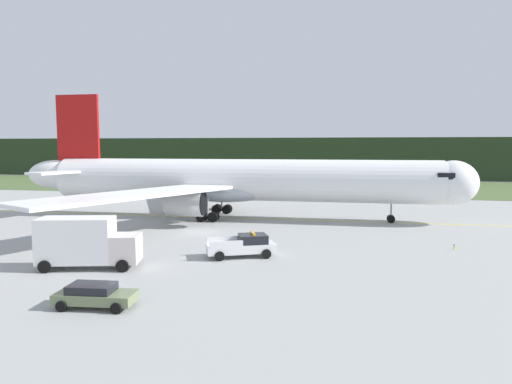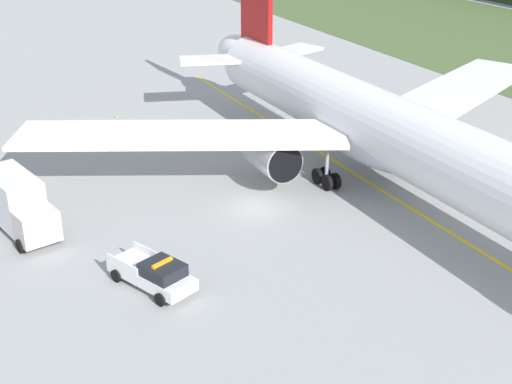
# 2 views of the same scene
# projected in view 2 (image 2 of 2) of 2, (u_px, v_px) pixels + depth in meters

# --- Properties ---
(ground) EXTENTS (320.00, 320.00, 0.00)m
(ground) POSITION_uv_depth(u_px,v_px,m) (257.00, 208.00, 48.02)
(ground) COLOR #989A98
(taxiway_centerline_main) EXTENTS (74.53, 1.57, 0.01)m
(taxiway_centerline_main) POSITION_uv_depth(u_px,v_px,m) (388.00, 194.00, 50.06)
(taxiway_centerline_main) COLOR yellow
(taxiway_centerline_main) RESTS_ON ground
(airliner) EXTENTS (55.94, 49.61, 15.37)m
(airliner) POSITION_uv_depth(u_px,v_px,m) (386.00, 131.00, 48.92)
(airliner) COLOR white
(airliner) RESTS_ON ground
(ops_pickup_truck) EXTENTS (5.79, 4.01, 1.94)m
(ops_pickup_truck) POSITION_uv_depth(u_px,v_px,m) (154.00, 273.00, 38.25)
(ops_pickup_truck) COLOR silver
(ops_pickup_truck) RESTS_ON ground
(catering_truck) EXTENTS (7.48, 4.08, 3.87)m
(catering_truck) POSITION_uv_depth(u_px,v_px,m) (18.00, 203.00, 44.16)
(catering_truck) COLOR beige
(catering_truck) RESTS_ON ground
(taxiway_edge_light_west) EXTENTS (0.12, 0.12, 0.47)m
(taxiway_edge_light_west) POSITION_uv_depth(u_px,v_px,m) (117.00, 116.00, 66.06)
(taxiway_edge_light_west) COLOR yellow
(taxiway_edge_light_west) RESTS_ON ground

